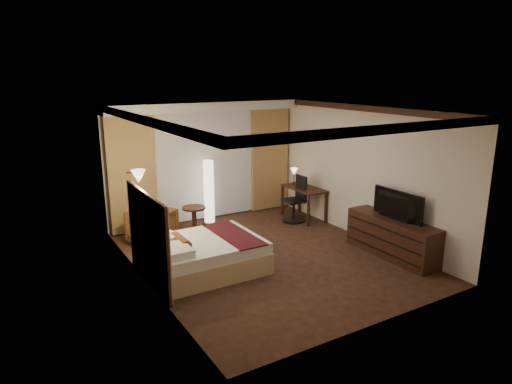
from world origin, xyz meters
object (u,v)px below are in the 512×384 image
floor_lamp (209,192)px  dresser (392,237)px  desk (304,203)px  bed (205,255)px  office_chair (294,199)px  side_table (194,219)px  armchair (152,225)px  television (394,202)px

floor_lamp → dresser: bearing=-58.8°
desk → dresser: 2.66m
bed → dresser: size_ratio=1.01×
bed → desk: (3.20, 1.47, 0.10)m
office_chair → bed: bearing=-153.0°
desk → dresser: bearing=-88.9°
floor_lamp → dresser: 4.05m
dresser → side_table: bearing=129.9°
armchair → television: (3.58, -2.91, 0.66)m
office_chair → television: 2.68m
armchair → desk: bearing=58.2°
dresser → television: (-0.03, 0.00, 0.69)m
office_chair → dresser: office_chair is taller
desk → office_chair: office_chair is taller
side_table → office_chair: (2.24, -0.51, 0.25)m
dresser → television: television is taller
office_chair → dresser: (0.37, -2.61, -0.17)m
office_chair → television: television is taller
side_table → desk: 2.60m
bed → office_chair: office_chair is taller
bed → television: television is taller
side_table → dresser: 4.06m
armchair → floor_lamp: size_ratio=0.53×
floor_lamp → dresser: size_ratio=0.78×
bed → office_chair: 3.22m
armchair → desk: armchair is taller
bed → side_table: size_ratio=3.43×
side_table → desk: size_ratio=0.49×
side_table → television: television is taller
bed → television: 3.51m
floor_lamp → office_chair: (1.72, -0.84, -0.20)m
armchair → side_table: bearing=73.9°
side_table → armchair: bearing=-168.3°
armchair → television: size_ratio=0.69×
side_table → floor_lamp: bearing=33.2°
desk → office_chair: size_ratio=1.06×
armchair → desk: (3.56, -0.25, -0.01)m
floor_lamp → desk: (2.04, -0.79, -0.36)m
armchair → dresser: 4.63m
television → dresser: bearing=-90.2°
television → office_chair: bearing=7.2°
side_table → office_chair: bearing=-12.8°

